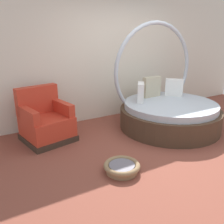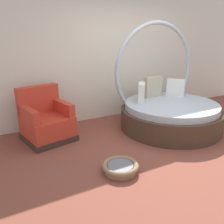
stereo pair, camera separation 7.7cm
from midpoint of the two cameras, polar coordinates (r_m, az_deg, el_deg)
ground_plane at (r=4.23m, az=13.69°, el=-8.13°), size 8.00×8.00×0.02m
back_wall at (r=5.42m, az=-0.10°, el=14.67°), size 8.00×0.12×2.98m
round_daybed at (r=4.97m, az=12.61°, el=0.81°), size 1.99×1.99×2.08m
red_armchair at (r=4.43m, az=-16.09°, el=-2.31°), size 0.94×0.94×0.94m
pet_basket at (r=3.39m, az=1.70°, el=-13.05°), size 0.51×0.51×0.13m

